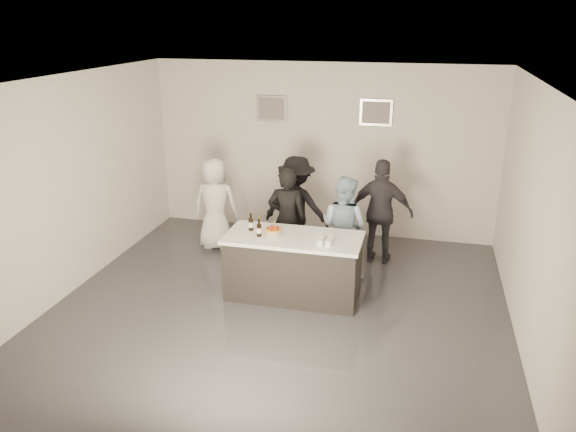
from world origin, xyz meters
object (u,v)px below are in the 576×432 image
object	(u,v)px
person_guest_back	(296,207)
cake	(273,232)
person_guest_left	(215,204)
person_main_black	(287,220)
person_guest_right	(381,212)
beer_bottle_b	(259,227)
person_main_blue	(344,227)
bar_counter	(293,266)
beer_bottle_a	(251,222)

from	to	relation	value
person_guest_back	cake	bearing A→B (deg)	95.46
person_guest_left	person_guest_back	size ratio (longest dim) A/B	0.94
person_main_black	person_guest_left	distance (m)	1.48
person_guest_right	beer_bottle_b	bearing A→B (deg)	50.47
person_main_blue	person_guest_back	distance (m)	1.04
bar_counter	person_main_blue	xyz separation A→B (m)	(0.56, 0.85, 0.32)
cake	beer_bottle_a	size ratio (longest dim) A/B	0.88
cake	person_main_black	size ratio (longest dim) A/B	0.14
bar_counter	person_guest_right	size ratio (longest dim) A/B	1.11
beer_bottle_b	person_guest_back	bearing A→B (deg)	84.28
bar_counter	beer_bottle_b	distance (m)	0.74
person_main_blue	person_guest_right	world-z (taller)	person_guest_right
beer_bottle_a	person_guest_right	distance (m)	2.20
person_main_black	person_guest_left	size ratio (longest dim) A/B	1.05
person_main_blue	person_guest_left	world-z (taller)	person_main_blue
beer_bottle_a	person_guest_left	bearing A→B (deg)	128.01
beer_bottle_b	person_guest_right	xyz separation A→B (m)	(1.51, 1.58, -0.19)
cake	person_main_blue	xyz separation A→B (m)	(0.85, 0.85, -0.16)
bar_counter	person_guest_back	size ratio (longest dim) A/B	1.13
beer_bottle_a	person_guest_left	xyz separation A→B (m)	(-1.04, 1.33, -0.26)
person_guest_left	cake	bearing A→B (deg)	132.13
beer_bottle_a	person_main_blue	xyz separation A→B (m)	(1.19, 0.78, -0.26)
beer_bottle_a	person_main_blue	world-z (taller)	person_main_blue
person_guest_left	beer_bottle_b	bearing A→B (deg)	126.22
bar_counter	person_guest_left	bearing A→B (deg)	139.98
beer_bottle_b	person_guest_right	world-z (taller)	person_guest_right
beer_bottle_b	person_guest_back	size ratio (longest dim) A/B	0.16
person_main_blue	person_guest_right	bearing A→B (deg)	-104.41
person_guest_right	person_guest_back	bearing A→B (deg)	5.25
beer_bottle_a	person_main_black	xyz separation A→B (m)	(0.33, 0.76, -0.22)
person_main_black	person_guest_right	distance (m)	1.50
cake	beer_bottle_b	distance (m)	0.22
bar_counter	person_guest_right	bearing A→B (deg)	54.23
bar_counter	beer_bottle_a	distance (m)	0.86
bar_counter	person_guest_left	xyz separation A→B (m)	(-1.66, 1.40, 0.32)
bar_counter	person_main_blue	world-z (taller)	person_main_blue
beer_bottle_b	person_guest_back	xyz separation A→B (m)	(0.16, 1.56, -0.21)
cake	person_guest_back	xyz separation A→B (m)	(-0.01, 1.44, -0.11)
beer_bottle_a	person_guest_back	size ratio (longest dim) A/B	0.16
person_main_blue	person_guest_back	size ratio (longest dim) A/B	0.94
person_main_blue	bar_counter	bearing A→B (deg)	81.00
beer_bottle_a	person_guest_back	distance (m)	1.42
person_main_black	person_guest_right	world-z (taller)	person_guest_right
bar_counter	person_guest_back	distance (m)	1.52
beer_bottle_b	person_main_blue	world-z (taller)	person_main_blue
cake	person_main_black	bearing A→B (deg)	90.82
person_guest_back	beer_bottle_a	bearing A→B (deg)	81.42
cake	person_guest_back	bearing A→B (deg)	90.48
cake	person_main_blue	bearing A→B (deg)	45.28
beer_bottle_b	person_main_black	world-z (taller)	person_main_black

